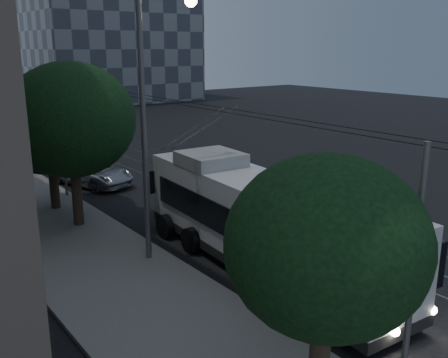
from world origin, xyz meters
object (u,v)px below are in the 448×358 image
trolleybus (258,221)px  car_white_c (6,133)px  car_white_b (30,152)px  streetlamp_near (153,101)px  car_white_a (61,165)px  pickup_silver (93,173)px  car_white_d (11,132)px

trolleybus → car_white_c: bearing=95.8°
car_white_b → streetlamp_near: size_ratio=0.51×
car_white_b → car_white_c: car_white_c is taller
trolleybus → car_white_a: 17.27m
trolleybus → pickup_silver: 14.10m
trolleybus → streetlamp_near: bearing=135.9°
trolleybus → pickup_silver: size_ratio=2.44×
car_white_a → trolleybus: bearing=-79.1°
trolleybus → car_white_b: size_ratio=2.51×
pickup_silver → car_white_d: size_ratio=1.34×
car_white_a → car_white_d: 14.84m
car_white_a → pickup_silver: bearing=-69.7°
car_white_c → streetlamp_near: streetlamp_near is taller
car_white_c → car_white_a: bearing=-88.5°
car_white_d → streetlamp_near: 29.79m
car_white_a → car_white_d: size_ratio=1.05×
trolleybus → car_white_c: 30.63m
car_white_b → streetlamp_near: 19.97m
streetlamp_near → car_white_b: bearing=86.8°
pickup_silver → car_white_d: (0.32, 17.96, -0.06)m
car_white_c → streetlamp_near: 28.32m
pickup_silver → trolleybus: bearing=-105.6°
streetlamp_near → car_white_d: bearing=85.1°
pickup_silver → car_white_a: 3.23m
car_white_b → car_white_d: car_white_b is taller
streetlamp_near → car_white_c: bearing=86.5°
trolleybus → car_white_d: size_ratio=3.26×
car_white_b → streetlamp_near: (-1.09, -19.26, 5.16)m
trolleybus → car_white_d: bearing=94.2°
car_white_d → streetlamp_near: bearing=-113.0°
car_white_a → car_white_b: bearing=102.5°
pickup_silver → streetlamp_near: size_ratio=0.53×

